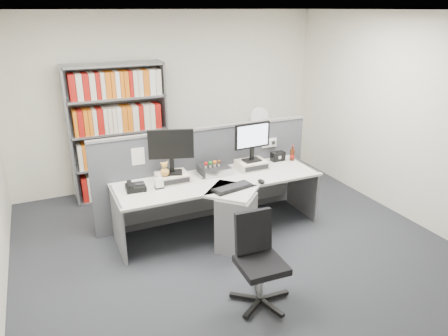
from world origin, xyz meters
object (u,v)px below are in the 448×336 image
monitor_left (171,148)px  desktop_pc (214,170)px  keyboard (233,188)px  desk_fan (258,121)px  mouse (261,181)px  shelving_unit (119,134)px  cola_bottle (292,155)px  filing_cabinet (257,163)px  desk_calendar (159,184)px  desk (226,205)px  monitor_right (252,139)px  office_chair (258,257)px  desk_phone (135,187)px  speaker (278,156)px

monitor_left → desktop_pc: monitor_left is taller
keyboard → desk_fan: 1.96m
mouse → shelving_unit: bearing=123.7°
cola_bottle → filing_cabinet: size_ratio=0.31×
desk_calendar → keyboard: bearing=-25.4°
monitor_left → shelving_unit: bearing=103.5°
desk → desk_calendar: bearing=163.0°
monitor_right → office_chair: monitor_right is taller
desk_phone → monitor_right: bearing=3.0°
monitor_right → keyboard: 0.84m
desk → office_chair: (-0.21, -1.22, 0.03)m
desk_calendar → desk_fan: desk_fan is taller
keyboard → desk_calendar: desk_calendar is taller
mouse → filing_cabinet: (0.78, 1.52, -0.39)m
monitor_left → shelving_unit: 1.52m
desk_calendar → office_chair: bearing=-69.3°
shelving_unit → office_chair: size_ratio=2.22×
desk_calendar → monitor_left: bearing=35.2°
cola_bottle → shelving_unit: bearing=145.7°
keyboard → office_chair: size_ratio=0.58×
desk_phone → keyboard: bearing=-22.7°
keyboard → filing_cabinet: keyboard is taller
keyboard → office_chair: 1.13m
desk → desk_phone: bearing=163.7°
office_chair → shelving_unit: bearing=102.6°
cola_bottle → desk_fan: 1.02m
keyboard → office_chair: (-0.24, -1.08, -0.25)m
speaker → office_chair: bearing=-125.8°
desk → cola_bottle: (1.21, 0.41, 0.35)m
mouse → monitor_left: bearing=152.2°
desktop_pc → desk_calendar: (-0.78, -0.18, 0.01)m
monitor_left → monitor_right: monitor_left is taller
desk → desk_fan: (1.20, 1.40, 0.60)m
monitor_left → filing_cabinet: 2.17m
desktop_pc → monitor_right: bearing=-2.9°
mouse → filing_cabinet: mouse is taller
speaker → keyboard: bearing=-147.8°
keyboard → cola_bottle: cola_bottle is taller
desk_phone → cola_bottle: 2.24m
monitor_right → cola_bottle: size_ratio=2.38×
filing_cabinet → desk_calendar: bearing=-149.3°
shelving_unit → desk_phone: bearing=-94.9°
keyboard → desk_calendar: size_ratio=4.02×
monitor_right → desk_calendar: (-1.31, -0.15, -0.35)m
desk → desktop_pc: (0.02, 0.41, 0.31)m
monitor_right → desktop_pc: bearing=177.1°
desk_calendar → cola_bottle: size_ratio=0.60×
desk_fan → desk: bearing=-130.6°
monitor_left → keyboard: (0.57, -0.52, -0.42)m
monitor_left → cola_bottle: (1.75, 0.03, -0.35)m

